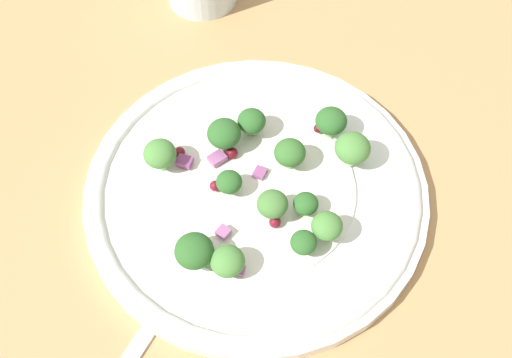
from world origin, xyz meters
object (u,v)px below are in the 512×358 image
at_px(broccoli_floret_0, 327,226).
at_px(broccoli_floret_2, 194,251).
at_px(broccoli_floret_1, 229,182).
at_px(plate, 256,191).

distance_m(broccoli_floret_0, broccoli_floret_2, 0.10).
bearing_deg(broccoli_floret_1, broccoli_floret_2, -179.97).
bearing_deg(plate, broccoli_floret_1, 120.02).
xyz_separation_m(broccoli_floret_0, broccoli_floret_2, (-0.06, 0.08, -0.00)).
relative_size(broccoli_floret_1, broccoli_floret_2, 0.71).
xyz_separation_m(plate, broccoli_floret_0, (-0.02, -0.07, 0.02)).
bearing_deg(broccoli_floret_2, broccoli_floret_0, -56.88).
bearing_deg(broccoli_floret_1, plate, -59.98).
relative_size(broccoli_floret_0, broccoli_floret_2, 0.82).
distance_m(plate, broccoli_floret_1, 0.03).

